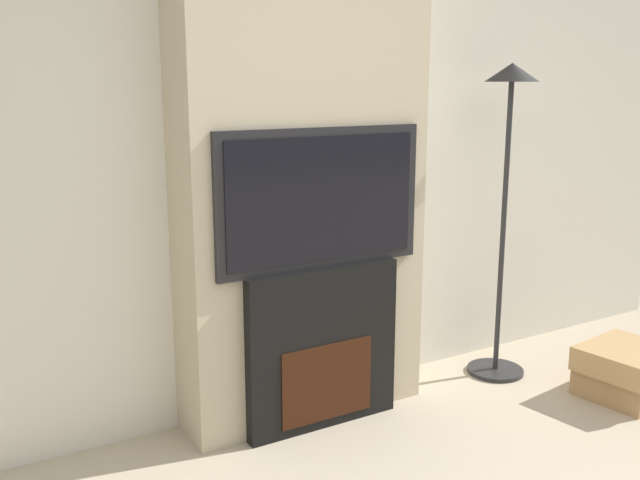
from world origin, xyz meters
TOP-DOWN VIEW (x-y plane):
  - wall_back at (0.00, 2.03)m, footprint 6.00×0.06m
  - chimney_breast at (0.00, 1.84)m, footprint 1.27×0.33m
  - fireplace at (0.00, 1.67)m, footprint 0.82×0.15m
  - television at (0.00, 1.67)m, footprint 1.08×0.07m
  - floor_lamp at (1.22, 1.68)m, footprint 0.33×0.33m
  - box_stack at (1.59, 1.08)m, footprint 0.53×0.47m

SIDE VIEW (x-z plane):
  - box_stack at x=1.59m, z-range 0.00..0.29m
  - fireplace at x=0.00m, z-range 0.00..0.81m
  - television at x=0.00m, z-range 0.81..1.48m
  - floor_lamp at x=1.22m, z-range 0.38..2.16m
  - wall_back at x=0.00m, z-range 0.00..2.70m
  - chimney_breast at x=0.00m, z-range 0.00..2.70m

